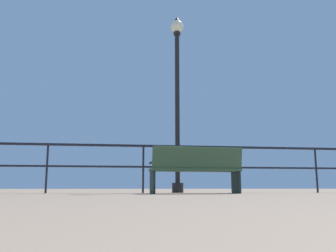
# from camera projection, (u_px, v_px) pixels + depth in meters

# --- Properties ---
(pier_railing) EXTENTS (18.12, 0.05, 1.04)m
(pier_railing) POSITION_uv_depth(u_px,v_px,m) (189.00, 158.00, 7.86)
(pier_railing) COLOR black
(pier_railing) RESTS_ON ground_plane
(bench_near_left) EXTENTS (1.81, 0.72, 0.89)m
(bench_near_left) POSITION_uv_depth(u_px,v_px,m) (196.00, 167.00, 6.91)
(bench_near_left) COLOR #375334
(bench_near_left) RESTS_ON ground_plane
(lamppost_center) EXTENTS (0.31, 0.31, 4.26)m
(lamppost_center) POSITION_uv_depth(u_px,v_px,m) (177.00, 88.00, 8.45)
(lamppost_center) COLOR black
(lamppost_center) RESTS_ON ground_plane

